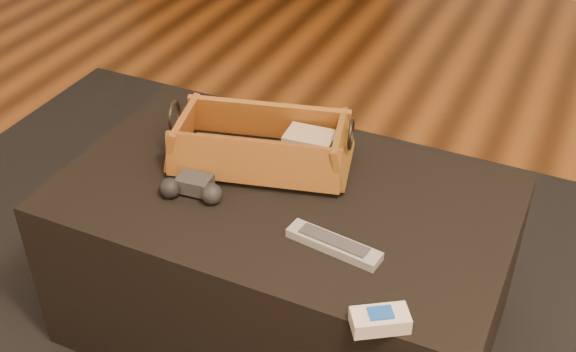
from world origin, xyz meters
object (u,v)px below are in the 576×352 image
at_px(game_controller, 192,188).
at_px(tv_remote, 252,157).
at_px(ottoman, 284,261).
at_px(wicker_basket, 262,147).
at_px(cream_gadget, 380,320).
at_px(silver_remote, 334,244).

bearing_deg(game_controller, tv_remote, 67.64).
bearing_deg(ottoman, wicker_basket, 140.64).
relative_size(tv_remote, wicker_basket, 0.48).
height_order(ottoman, cream_gadget, cream_gadget).
bearing_deg(tv_remote, cream_gadget, -58.81).
distance_m(ottoman, wicker_basket, 0.28).
bearing_deg(tv_remote, silver_remote, -53.68).
xyz_separation_m(wicker_basket, cream_gadget, (0.41, -0.36, -0.03)).
distance_m(game_controller, cream_gadget, 0.53).
bearing_deg(cream_gadget, tv_remote, 141.30).
distance_m(tv_remote, silver_remote, 0.33).
bearing_deg(wicker_basket, ottoman, -39.36).
height_order(ottoman, silver_remote, silver_remote).
xyz_separation_m(wicker_basket, silver_remote, (0.26, -0.20, -0.04)).
height_order(tv_remote, silver_remote, tv_remote).
relative_size(game_controller, cream_gadget, 1.31).
distance_m(wicker_basket, cream_gadget, 0.55).
height_order(ottoman, tv_remote, tv_remote).
relative_size(wicker_basket, game_controller, 3.00).
bearing_deg(ottoman, game_controller, -149.27).
bearing_deg(game_controller, cream_gadget, -20.82).
xyz_separation_m(tv_remote, wicker_basket, (0.02, 0.02, 0.02)).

